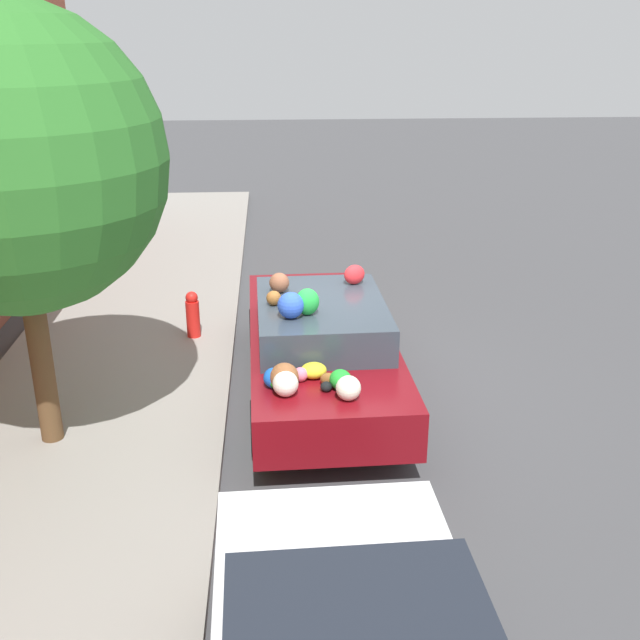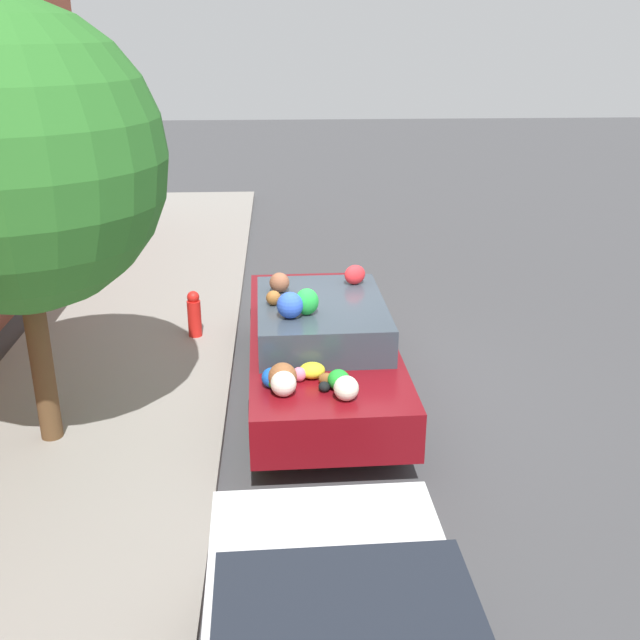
{
  "view_description": "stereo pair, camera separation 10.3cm",
  "coord_description": "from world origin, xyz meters",
  "views": [
    {
      "loc": [
        -8.7,
        0.51,
        4.45
      ],
      "look_at": [
        0.0,
        -0.07,
        1.0
      ],
      "focal_mm": 42.0,
      "sensor_mm": 36.0,
      "label": 1
    },
    {
      "loc": [
        -8.71,
        0.41,
        4.45
      ],
      "look_at": [
        0.0,
        -0.07,
        1.0
      ],
      "focal_mm": 42.0,
      "sensor_mm": 36.0,
      "label": 2
    }
  ],
  "objects": [
    {
      "name": "fire_hydrant",
      "position": [
        1.68,
        1.7,
        0.47
      ],
      "size": [
        0.2,
        0.2,
        0.7
      ],
      "color": "red",
      "rests_on": "sidewalk_curb"
    },
    {
      "name": "art_car",
      "position": [
        -0.07,
        -0.06,
        0.71
      ],
      "size": [
        4.62,
        1.87,
        1.63
      ],
      "rotation": [
        0.0,
        0.0,
        0.02
      ],
      "color": "maroon",
      "rests_on": "ground"
    },
    {
      "name": "ground_plane",
      "position": [
        0.0,
        0.0,
        0.0
      ],
      "size": [
        60.0,
        60.0,
        0.0
      ],
      "primitive_type": "plane",
      "color": "#424244"
    },
    {
      "name": "street_tree",
      "position": [
        -1.19,
        3.02,
        3.21
      ],
      "size": [
        3.05,
        3.05,
        4.62
      ],
      "color": "brown",
      "rests_on": "sidewalk_curb"
    },
    {
      "name": "sidewalk_curb",
      "position": [
        0.0,
        2.7,
        0.06
      ],
      "size": [
        24.0,
        3.2,
        0.13
      ],
      "color": "gray",
      "rests_on": "ground"
    }
  ]
}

